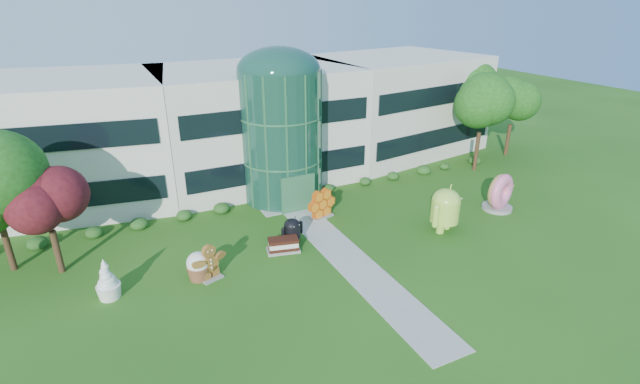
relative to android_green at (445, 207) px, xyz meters
name	(u,v)px	position (x,y,z in m)	size (l,w,h in m)	color
ground	(361,271)	(-7.59, -1.88, -1.76)	(140.00, 140.00, 0.00)	#215114
building	(255,122)	(-7.59, 16.12, 2.89)	(46.00, 15.00, 9.30)	beige
atrium	(281,137)	(-7.59, 10.12, 3.14)	(6.00, 6.00, 9.80)	#194738
walkway	(344,254)	(-7.59, 0.12, -1.74)	(2.40, 20.00, 0.04)	#9E9E93
tree_red	(51,225)	(-23.09, 5.62, 1.24)	(4.00, 4.00, 6.00)	#3F0C14
trees_backdrop	(277,142)	(-7.59, 11.12, 2.44)	(52.00, 8.00, 8.40)	#1C4411
android_green	(445,207)	(0.00, 0.00, 0.00)	(3.10, 2.07, 3.52)	#ABDC46
android_black	(292,229)	(-9.83, 2.94, -0.78)	(1.72, 1.15, 1.95)	black
donut	(499,192)	(5.83, 0.89, -0.34)	(2.72, 1.30, 2.83)	#E15594
gingerbread	(210,262)	(-15.54, 1.12, -0.67)	(2.35, 0.90, 2.17)	brown
ice_cream_sandwich	(283,245)	(-10.78, 2.13, -1.31)	(2.02, 1.01, 0.90)	black
honeycomb	(322,205)	(-6.52, 5.38, -0.78)	(2.49, 0.89, 1.95)	orange
froyo	(107,279)	(-20.76, 1.71, -0.62)	(1.33, 1.33, 2.28)	white
cupcake	(198,266)	(-16.13, 1.42, -0.93)	(1.38, 1.38, 1.66)	white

